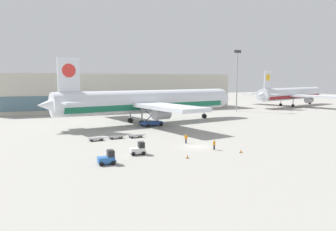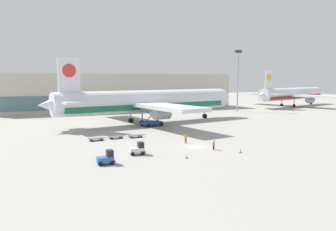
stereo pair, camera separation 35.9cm
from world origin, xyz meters
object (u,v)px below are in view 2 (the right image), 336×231
(light_mast, at_px, (238,76))
(baggage_dolly_third, at_px, (135,136))
(baggage_dolly_lead, at_px, (96,139))
(baggage_dolly_second, at_px, (116,137))
(baggage_tug_foreground, at_px, (138,149))
(ground_crew_near, at_px, (214,144))
(traffic_cone_near, at_px, (240,151))
(scissor_lift_loader, at_px, (152,119))
(ground_crew_far, at_px, (186,138))
(airplane_main, at_px, (147,102))
(baggage_tug_mid, at_px, (106,158))
(traffic_cone_far, at_px, (187,156))
(airplane_distant, at_px, (292,94))

(light_mast, height_order, baggage_dolly_third, light_mast)
(baggage_dolly_lead, height_order, baggage_dolly_second, same)
(baggage_tug_foreground, height_order, ground_crew_near, baggage_tug_foreground)
(baggage_dolly_third, height_order, traffic_cone_near, traffic_cone_near)
(light_mast, xyz_separation_m, scissor_lift_loader, (-43.65, -24.97, -11.31))
(scissor_lift_loader, height_order, ground_crew_near, scissor_lift_loader)
(baggage_dolly_second, bearing_deg, baggage_dolly_third, -10.11)
(ground_crew_far, relative_size, traffic_cone_near, 2.81)
(light_mast, height_order, airplane_main, light_mast)
(light_mast, relative_size, baggage_tug_foreground, 8.87)
(light_mast, distance_m, airplane_main, 47.51)
(baggage_dolly_lead, xyz_separation_m, ground_crew_far, (14.89, -9.31, 0.66))
(baggage_dolly_second, xyz_separation_m, traffic_cone_near, (15.51, -20.66, -0.08))
(baggage_tug_mid, relative_size, ground_crew_near, 1.48)
(traffic_cone_far, bearing_deg, scissor_lift_loader, 78.30)
(light_mast, distance_m, baggage_dolly_third, 66.80)
(light_mast, bearing_deg, traffic_cone_near, -124.60)
(baggage_dolly_third, bearing_deg, airplane_distant, 24.25)
(baggage_tug_mid, height_order, traffic_cone_near, baggage_tug_mid)
(baggage_tug_mid, relative_size, baggage_dolly_second, 0.66)
(light_mast, relative_size, traffic_cone_far, 37.92)
(traffic_cone_near, bearing_deg, ground_crew_near, 127.13)
(airplane_main, bearing_deg, baggage_dolly_third, -126.56)
(baggage_tug_mid, bearing_deg, airplane_distant, 35.10)
(baggage_tug_foreground, bearing_deg, scissor_lift_loader, 70.44)
(airplane_main, height_order, baggage_tug_mid, airplane_main)
(baggage_tug_foreground, xyz_separation_m, traffic_cone_far, (6.05, -5.26, -0.58))
(baggage_tug_foreground, xyz_separation_m, baggage_dolly_third, (4.31, 14.90, -0.49))
(baggage_dolly_second, relative_size, ground_crew_far, 2.11)
(airplane_main, height_order, baggage_tug_foreground, airplane_main)
(ground_crew_near, bearing_deg, light_mast, 34.05)
(airplane_main, distance_m, baggage_dolly_lead, 27.65)
(airplane_main, height_order, baggage_dolly_second, airplane_main)
(scissor_lift_loader, bearing_deg, baggage_dolly_third, -132.72)
(baggage_tug_foreground, bearing_deg, baggage_tug_mid, -140.96)
(baggage_dolly_third, distance_m, ground_crew_far, 11.81)
(baggage_tug_mid, distance_m, baggage_dolly_lead, 18.70)
(baggage_tug_mid, distance_m, traffic_cone_far, 12.04)
(ground_crew_far, relative_size, traffic_cone_far, 2.97)
(baggage_dolly_lead, bearing_deg, light_mast, 28.49)
(airplane_distant, height_order, baggage_tug_foreground, airplane_distant)
(airplane_main, bearing_deg, traffic_cone_near, -98.30)
(baggage_tug_foreground, bearing_deg, baggage_dolly_third, 78.62)
(baggage_dolly_second, bearing_deg, baggage_dolly_lead, -174.41)
(airplane_distant, bearing_deg, traffic_cone_near, -156.05)
(scissor_lift_loader, relative_size, traffic_cone_near, 8.94)
(scissor_lift_loader, relative_size, ground_crew_far, 3.19)
(baggage_tug_foreground, xyz_separation_m, ground_crew_near, (12.97, -1.67, 0.10))
(baggage_tug_mid, bearing_deg, baggage_dolly_third, 62.24)
(light_mast, relative_size, ground_crew_far, 12.77)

